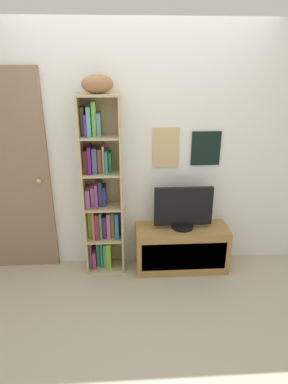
{
  "coord_description": "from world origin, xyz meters",
  "views": [
    {
      "loc": [
        -0.15,
        -2.03,
        2.06
      ],
      "look_at": [
        0.03,
        0.85,
        0.91
      ],
      "focal_mm": 30.64,
      "sensor_mm": 36.0,
      "label": 1
    }
  ],
  "objects_px": {
    "bookshelf": "(101,194)",
    "door": "(6,176)",
    "football": "(97,84)",
    "tv_stand": "(181,248)",
    "television": "(183,209)"
  },
  "relations": [
    {
      "from": "bookshelf",
      "to": "tv_stand",
      "type": "relative_size",
      "value": 1.89
    },
    {
      "from": "bookshelf",
      "to": "television",
      "type": "bearing_deg",
      "value": -5.4
    },
    {
      "from": "bookshelf",
      "to": "door",
      "type": "xyz_separation_m",
      "value": [
        -0.92,
        0.08,
        0.18
      ]
    },
    {
      "from": "bookshelf",
      "to": "football",
      "type": "xyz_separation_m",
      "value": [
        0.03,
        -0.03,
        1.05
      ]
    },
    {
      "from": "football",
      "to": "tv_stand",
      "type": "relative_size",
      "value": 0.3
    },
    {
      "from": "tv_stand",
      "to": "television",
      "type": "distance_m",
      "value": 0.45
    },
    {
      "from": "tv_stand",
      "to": "television",
      "type": "relative_size",
      "value": 1.62
    },
    {
      "from": "bookshelf",
      "to": "door",
      "type": "relative_size",
      "value": 0.88
    },
    {
      "from": "door",
      "to": "football",
      "type": "bearing_deg",
      "value": -6.25
    },
    {
      "from": "football",
      "to": "television",
      "type": "distance_m",
      "value": 1.43
    },
    {
      "from": "bookshelf",
      "to": "tv_stand",
      "type": "bearing_deg",
      "value": -5.48
    },
    {
      "from": "bookshelf",
      "to": "football",
      "type": "bearing_deg",
      "value": -46.67
    },
    {
      "from": "bookshelf",
      "to": "door",
      "type": "distance_m",
      "value": 0.94
    },
    {
      "from": "football",
      "to": "door",
      "type": "relative_size",
      "value": 0.14
    },
    {
      "from": "tv_stand",
      "to": "door",
      "type": "height_order",
      "value": "door"
    }
  ]
}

